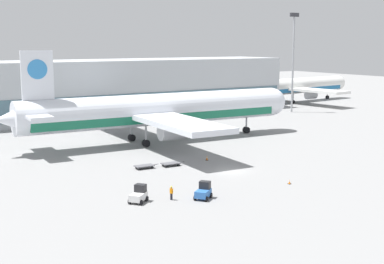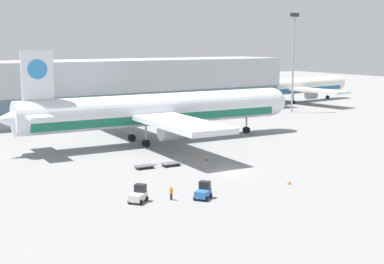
% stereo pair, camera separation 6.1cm
% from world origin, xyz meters
% --- Properties ---
extents(ground_plane, '(400.00, 400.00, 0.00)m').
position_xyz_m(ground_plane, '(0.00, 0.00, 0.00)').
color(ground_plane, gray).
extents(terminal_building, '(90.00, 18.20, 14.00)m').
position_xyz_m(terminal_building, '(12.12, 63.48, 6.99)').
color(terminal_building, '#B2B7BC').
rests_on(terminal_building, ground_plane).
extents(light_mast, '(2.80, 0.50, 25.82)m').
position_xyz_m(light_mast, '(52.99, 44.73, 14.79)').
color(light_mast, '#9EA0A5').
rests_on(light_mast, ground_plane).
extents(airplane_main, '(58.10, 48.32, 17.00)m').
position_xyz_m(airplane_main, '(1.62, 25.69, 5.84)').
color(airplane_main, silver).
rests_on(airplane_main, ground_plane).
extents(airplane_distant, '(47.87, 40.05, 14.02)m').
position_xyz_m(airplane_distant, '(69.52, 62.16, 4.82)').
color(airplane_distant, white).
rests_on(airplane_distant, ground_plane).
extents(baggage_tug_foreground, '(2.80, 2.64, 2.00)m').
position_xyz_m(baggage_tug_foreground, '(-10.86, -9.34, 0.88)').
color(baggage_tug_foreground, '#2D66B7').
rests_on(baggage_tug_foreground, ground_plane).
extents(baggage_tug_mid, '(2.79, 2.66, 2.00)m').
position_xyz_m(baggage_tug_mid, '(-17.95, -6.50, 0.88)').
color(baggage_tug_mid, silver).
rests_on(baggage_tug_mid, ground_plane).
extents(baggage_dolly_lead, '(3.73, 1.62, 0.48)m').
position_xyz_m(baggage_dolly_lead, '(-9.74, 8.04, 0.39)').
color(baggage_dolly_lead, '#56565B').
rests_on(baggage_dolly_lead, ground_plane).
extents(baggage_dolly_second, '(3.73, 1.62, 0.48)m').
position_xyz_m(baggage_dolly_second, '(-5.64, 7.36, 0.39)').
color(baggage_dolly_second, '#56565B').
rests_on(baggage_dolly_second, ground_plane).
extents(ground_crew_near, '(0.29, 0.56, 1.66)m').
position_xyz_m(ground_crew_near, '(-14.35, -7.78, 0.96)').
color(ground_crew_near, black).
rests_on(ground_crew_near, ground_plane).
extents(traffic_cone_near, '(0.40, 0.40, 0.55)m').
position_xyz_m(traffic_cone_near, '(2.28, -9.82, 0.27)').
color(traffic_cone_near, black).
rests_on(traffic_cone_near, ground_plane).
extents(traffic_cone_far, '(0.40, 0.40, 0.77)m').
position_xyz_m(traffic_cone_far, '(1.11, 7.78, 0.38)').
color(traffic_cone_far, black).
rests_on(traffic_cone_far, ground_plane).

